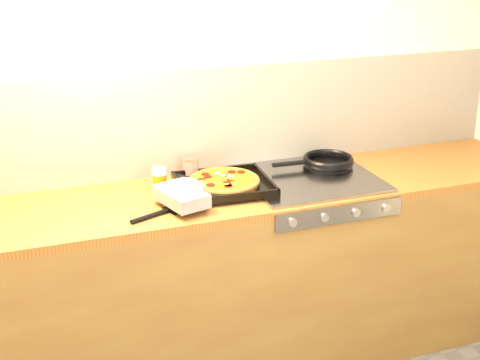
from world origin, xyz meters
name	(u,v)px	position (x,y,z in m)	size (l,w,h in m)	color
room_shell	(198,121)	(0.00, 1.39, 1.15)	(3.20, 3.20, 3.20)	white
counter_run	(219,281)	(0.00, 1.10, 0.45)	(3.20, 0.62, 0.90)	brown
stovetop	(309,179)	(0.45, 1.10, 0.91)	(0.60, 0.56, 0.02)	gray
pizza_on_tray	(212,185)	(-0.03, 1.08, 0.94)	(0.55, 0.46, 0.07)	black
frying_pan	(327,162)	(0.60, 1.20, 0.94)	(0.42, 0.26, 0.04)	black
tomato_can	(191,168)	(-0.06, 1.30, 0.95)	(0.08, 0.08, 0.10)	maroon
juice_glass	(160,179)	(-0.24, 1.20, 0.95)	(0.08, 0.08, 0.11)	orange
wooden_spoon	(224,174)	(0.09, 1.28, 0.91)	(0.28, 0.15, 0.02)	#AD8A49
black_spatula	(162,213)	(-0.29, 0.94, 0.91)	(0.28, 0.15, 0.02)	black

